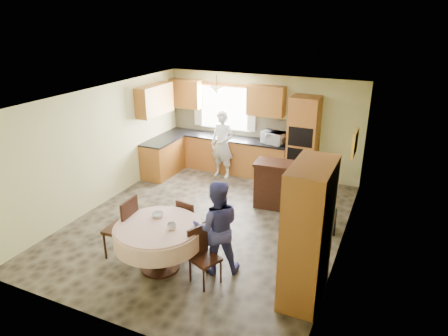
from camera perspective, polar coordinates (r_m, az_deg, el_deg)
floor at (r=8.00m, az=-2.15°, el=-7.77°), size 5.00×6.00×0.01m
ceiling at (r=7.12m, az=-2.43°, el=10.06°), size 5.00×6.00×0.01m
wall_back at (r=10.11m, az=5.38°, el=6.14°), size 5.00×0.02×2.50m
wall_front at (r=5.24m, az=-17.34°, el=-10.10°), size 5.00×0.02×2.50m
wall_left at (r=8.82m, az=-16.99°, el=2.98°), size 0.02×6.00×2.50m
wall_right at (r=6.80m, az=16.93°, el=-2.50°), size 0.02×6.00×2.50m
window at (r=10.36m, az=0.13°, el=8.61°), size 1.40×0.03×1.10m
curtain_left at (r=10.63m, az=-3.72°, el=9.17°), size 0.22×0.02×1.15m
curtain_right at (r=10.03m, az=3.96°, el=8.42°), size 0.22×0.02×1.15m
base_cab_back at (r=10.38m, az=0.24°, el=1.96°), size 3.30×0.60×0.88m
counter_back at (r=10.24m, az=0.25°, el=4.39°), size 3.30×0.64×0.04m
base_cab_left at (r=10.25m, az=-8.74°, el=1.45°), size 0.60×1.20×0.88m
counter_left at (r=10.11m, az=-8.88°, el=3.90°), size 0.64×1.20×0.04m
backsplash at (r=10.41m, az=0.91°, el=6.29°), size 3.30×0.02×0.55m
wall_cab_left at (r=10.64m, az=-5.45°, el=10.56°), size 0.85×0.33×0.72m
wall_cab_right at (r=9.76m, az=6.03°, el=9.55°), size 0.90×0.33×0.72m
wall_cab_side at (r=9.93m, az=-9.88°, el=9.56°), size 0.33×1.20×0.72m
oven_tower at (r=9.57m, az=11.23°, el=3.76°), size 0.66×0.62×2.12m
oven_upper at (r=9.23m, az=10.85°, el=4.35°), size 0.56×0.01×0.45m
oven_lower at (r=9.38m, az=10.64°, el=1.43°), size 0.56×0.01×0.45m
pendant at (r=9.83m, az=-1.04°, el=11.00°), size 0.36×0.36×0.18m
sideboard at (r=8.46m, az=8.78°, el=-2.76°), size 1.35×0.65×0.94m
space_heater at (r=7.76m, az=14.04°, el=-7.13°), size 0.48×0.41×0.55m
cupboard at (r=5.74m, az=11.88°, el=-9.10°), size 0.54×1.08×2.06m
dining_table at (r=6.46m, az=-9.35°, el=-9.43°), size 1.39×1.39×0.80m
chair_left at (r=6.90m, az=-14.01°, el=-7.89°), size 0.50×0.50×1.08m
chair_back at (r=7.08m, az=-5.05°, el=-7.48°), size 0.43×0.43×0.88m
chair_right at (r=6.19m, az=-3.15°, el=-11.97°), size 0.51×0.51×0.90m
framed_picture at (r=7.60m, az=18.17°, el=3.45°), size 0.06×0.56×0.46m
microwave at (r=9.71m, az=7.09°, el=4.32°), size 0.60×0.46×0.30m
person_sink at (r=9.86m, az=-0.23°, el=3.38°), size 0.65×0.46×1.69m
person_dining at (r=6.28m, az=-1.06°, el=-8.45°), size 0.94×0.87×1.55m
bowl_sideboard at (r=8.38m, az=6.22°, el=0.82°), size 0.23×0.23×0.05m
bottle_sideboard at (r=8.16m, az=10.86°, el=1.00°), size 0.15×0.15×0.33m
cup_table at (r=6.20m, az=-7.49°, el=-8.27°), size 0.15×0.15×0.11m
bowl_table at (r=6.61m, az=-9.43°, el=-6.64°), size 0.21×0.21×0.06m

